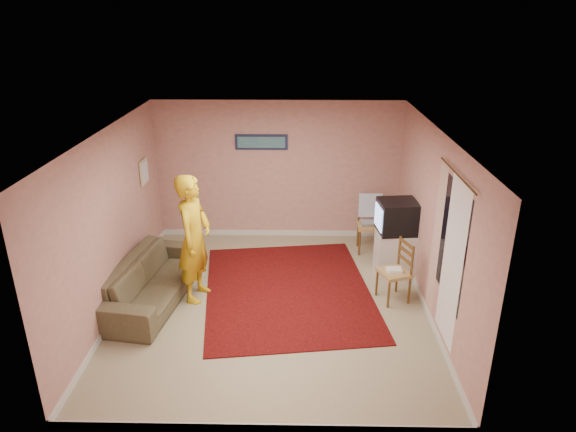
{
  "coord_description": "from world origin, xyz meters",
  "views": [
    {
      "loc": [
        0.36,
        -6.59,
        4.11
      ],
      "look_at": [
        0.22,
        0.6,
        1.17
      ],
      "focal_mm": 32.0,
      "sensor_mm": 36.0,
      "label": 1
    }
  ],
  "objects_px": {
    "chair_b": "(395,265)",
    "sofa": "(153,280)",
    "chair_a": "(371,220)",
    "person": "(194,238)",
    "tv_cabinet": "(394,253)",
    "crt_tv": "(397,217)"
  },
  "relations": [
    {
      "from": "crt_tv",
      "to": "sofa",
      "type": "distance_m",
      "value": 3.91
    },
    {
      "from": "crt_tv",
      "to": "sofa",
      "type": "bearing_deg",
      "value": -172.58
    },
    {
      "from": "chair_b",
      "to": "sofa",
      "type": "relative_size",
      "value": 0.24
    },
    {
      "from": "crt_tv",
      "to": "chair_a",
      "type": "height_order",
      "value": "crt_tv"
    },
    {
      "from": "chair_a",
      "to": "person",
      "type": "relative_size",
      "value": 0.28
    },
    {
      "from": "chair_a",
      "to": "chair_b",
      "type": "xyz_separation_m",
      "value": [
        0.14,
        -1.67,
        -0.04
      ]
    },
    {
      "from": "chair_b",
      "to": "person",
      "type": "height_order",
      "value": "person"
    },
    {
      "from": "sofa",
      "to": "chair_a",
      "type": "bearing_deg",
      "value": -55.03
    },
    {
      "from": "chair_b",
      "to": "person",
      "type": "bearing_deg",
      "value": -110.49
    },
    {
      "from": "sofa",
      "to": "person",
      "type": "height_order",
      "value": "person"
    },
    {
      "from": "tv_cabinet",
      "to": "person",
      "type": "relative_size",
      "value": 0.39
    },
    {
      "from": "crt_tv",
      "to": "chair_b",
      "type": "bearing_deg",
      "value": -105.57
    },
    {
      "from": "chair_b",
      "to": "crt_tv",
      "type": "bearing_deg",
      "value": 150.22
    },
    {
      "from": "tv_cabinet",
      "to": "sofa",
      "type": "height_order",
      "value": "tv_cabinet"
    },
    {
      "from": "person",
      "to": "chair_b",
      "type": "bearing_deg",
      "value": -78.65
    },
    {
      "from": "tv_cabinet",
      "to": "crt_tv",
      "type": "xyz_separation_m",
      "value": [
        -0.01,
        -0.0,
        0.64
      ]
    },
    {
      "from": "crt_tv",
      "to": "sofa",
      "type": "xyz_separation_m",
      "value": [
        -3.74,
        -0.87,
        -0.69
      ]
    },
    {
      "from": "chair_b",
      "to": "person",
      "type": "xyz_separation_m",
      "value": [
        -2.95,
        0.03,
        0.4
      ]
    },
    {
      "from": "tv_cabinet",
      "to": "sofa",
      "type": "distance_m",
      "value": 3.85
    },
    {
      "from": "tv_cabinet",
      "to": "person",
      "type": "xyz_separation_m",
      "value": [
        -3.1,
        -0.78,
        0.59
      ]
    },
    {
      "from": "chair_a",
      "to": "sofa",
      "type": "xyz_separation_m",
      "value": [
        -3.47,
        -1.73,
        -0.29
      ]
    },
    {
      "from": "tv_cabinet",
      "to": "chair_a",
      "type": "bearing_deg",
      "value": 108.39
    }
  ]
}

